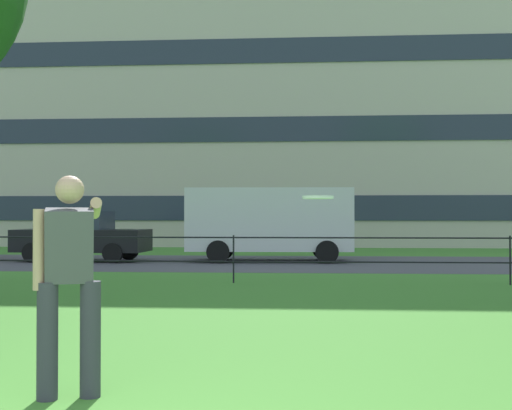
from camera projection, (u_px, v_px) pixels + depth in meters
The scene contains 7 objects.
street_strip at pixel (255, 263), 20.26m from camera, with size 80.00×7.08×0.01m, color #4C4C51.
park_fence at pixel (234, 251), 14.21m from camera, with size 33.90×0.04×1.00m.
person_thrower at pixel (69, 277), 5.26m from camera, with size 0.49×0.87×1.72m.
frisbee at pixel (318, 197), 5.79m from camera, with size 0.28×0.28×0.03m.
car_black_far_right at pixel (81, 236), 21.04m from camera, with size 4.06×1.92×1.54m.
panel_van_center at pixel (270, 220), 20.93m from camera, with size 5.07×2.25×2.24m.
apartment_building_background at pixel (191, 72), 35.59m from camera, with size 39.85×10.69×17.81m.
Camera 1 is at (1.52, -2.87, 1.41)m, focal length 47.77 mm.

